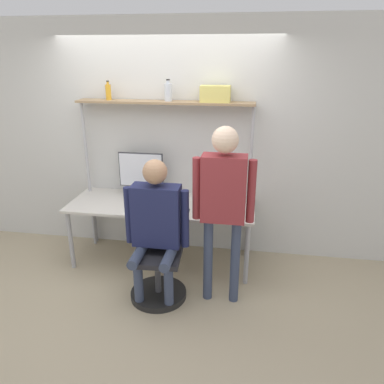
{
  "coord_description": "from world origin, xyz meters",
  "views": [
    {
      "loc": [
        0.96,
        -3.39,
        2.32
      ],
      "look_at": [
        0.43,
        -0.1,
        1.07
      ],
      "focal_mm": 35.0,
      "sensor_mm": 36.0,
      "label": 1
    }
  ],
  "objects_px": {
    "person_standing": "(224,195)",
    "bottle_clear": "(168,92)",
    "monitor": "(141,173)",
    "cell_phone": "(186,212)",
    "person_seated": "(156,220)",
    "storage_box": "(215,94)",
    "laptop": "(165,205)",
    "bottle_amber": "(108,92)",
    "office_chair": "(159,269)"
  },
  "relations": [
    {
      "from": "office_chair",
      "to": "person_seated",
      "type": "xyz_separation_m",
      "value": [
        0.0,
        -0.04,
        0.56
      ]
    },
    {
      "from": "office_chair",
      "to": "bottle_clear",
      "type": "relative_size",
      "value": 4.12
    },
    {
      "from": "office_chair",
      "to": "bottle_clear",
      "type": "bearing_deg",
      "value": 94.38
    },
    {
      "from": "person_standing",
      "to": "monitor",
      "type": "bearing_deg",
      "value": 140.52
    },
    {
      "from": "cell_phone",
      "to": "bottle_clear",
      "type": "relative_size",
      "value": 0.65
    },
    {
      "from": "person_seated",
      "to": "bottle_clear",
      "type": "bearing_deg",
      "value": 94.33
    },
    {
      "from": "laptop",
      "to": "office_chair",
      "type": "height_order",
      "value": "office_chair"
    },
    {
      "from": "cell_phone",
      "to": "bottle_amber",
      "type": "distance_m",
      "value": 1.58
    },
    {
      "from": "office_chair",
      "to": "bottle_clear",
      "type": "xyz_separation_m",
      "value": [
        -0.07,
        0.92,
        1.63
      ]
    },
    {
      "from": "monitor",
      "to": "person_standing",
      "type": "bearing_deg",
      "value": -39.48
    },
    {
      "from": "office_chair",
      "to": "bottle_clear",
      "type": "distance_m",
      "value": 1.87
    },
    {
      "from": "monitor",
      "to": "laptop",
      "type": "xyz_separation_m",
      "value": [
        0.37,
        -0.39,
        -0.22
      ]
    },
    {
      "from": "monitor",
      "to": "person_seated",
      "type": "relative_size",
      "value": 0.37
    },
    {
      "from": "monitor",
      "to": "office_chair",
      "type": "xyz_separation_m",
      "value": [
        0.4,
        -0.87,
        -0.71
      ]
    },
    {
      "from": "person_seated",
      "to": "storage_box",
      "type": "height_order",
      "value": "storage_box"
    },
    {
      "from": "person_seated",
      "to": "bottle_amber",
      "type": "distance_m",
      "value": 1.62
    },
    {
      "from": "person_standing",
      "to": "bottle_amber",
      "type": "distance_m",
      "value": 1.82
    },
    {
      "from": "laptop",
      "to": "bottle_clear",
      "type": "bearing_deg",
      "value": 94.26
    },
    {
      "from": "office_chair",
      "to": "person_seated",
      "type": "height_order",
      "value": "person_seated"
    },
    {
      "from": "person_standing",
      "to": "bottle_clear",
      "type": "height_order",
      "value": "bottle_clear"
    },
    {
      "from": "storage_box",
      "to": "monitor",
      "type": "bearing_deg",
      "value": -176.4
    },
    {
      "from": "laptop",
      "to": "bottle_clear",
      "type": "relative_size",
      "value": 1.23
    },
    {
      "from": "cell_phone",
      "to": "person_seated",
      "type": "bearing_deg",
      "value": -110.74
    },
    {
      "from": "laptop",
      "to": "person_standing",
      "type": "bearing_deg",
      "value": -34.9
    },
    {
      "from": "person_seated",
      "to": "person_standing",
      "type": "bearing_deg",
      "value": 6.22
    },
    {
      "from": "cell_phone",
      "to": "person_seated",
      "type": "height_order",
      "value": "person_seated"
    },
    {
      "from": "person_standing",
      "to": "bottle_amber",
      "type": "bearing_deg",
      "value": 146.77
    },
    {
      "from": "bottle_clear",
      "to": "storage_box",
      "type": "height_order",
      "value": "bottle_clear"
    },
    {
      "from": "laptop",
      "to": "person_seated",
      "type": "bearing_deg",
      "value": -85.61
    },
    {
      "from": "cell_phone",
      "to": "bottle_clear",
      "type": "distance_m",
      "value": 1.31
    },
    {
      "from": "person_standing",
      "to": "bottle_amber",
      "type": "xyz_separation_m",
      "value": [
        -1.37,
        0.9,
        0.79
      ]
    },
    {
      "from": "laptop",
      "to": "bottle_clear",
      "type": "xyz_separation_m",
      "value": [
        -0.03,
        0.44,
        1.14
      ]
    },
    {
      "from": "person_standing",
      "to": "bottle_clear",
      "type": "xyz_separation_m",
      "value": [
        -0.69,
        0.9,
        0.8
      ]
    },
    {
      "from": "monitor",
      "to": "cell_phone",
      "type": "bearing_deg",
      "value": -34.2
    },
    {
      "from": "bottle_amber",
      "to": "storage_box",
      "type": "xyz_separation_m",
      "value": [
        1.19,
        0.0,
        -0.0
      ]
    },
    {
      "from": "bottle_clear",
      "to": "bottle_amber",
      "type": "distance_m",
      "value": 0.68
    },
    {
      "from": "monitor",
      "to": "storage_box",
      "type": "xyz_separation_m",
      "value": [
        0.84,
        0.05,
        0.9
      ]
    },
    {
      "from": "cell_phone",
      "to": "office_chair",
      "type": "xyz_separation_m",
      "value": [
        -0.19,
        -0.46,
        -0.44
      ]
    },
    {
      "from": "person_standing",
      "to": "bottle_clear",
      "type": "distance_m",
      "value": 1.39
    },
    {
      "from": "person_seated",
      "to": "storage_box",
      "type": "xyz_separation_m",
      "value": [
        0.44,
        0.97,
        1.06
      ]
    },
    {
      "from": "person_standing",
      "to": "bottle_clear",
      "type": "bearing_deg",
      "value": 127.65
    },
    {
      "from": "office_chair",
      "to": "monitor",
      "type": "bearing_deg",
      "value": 114.91
    },
    {
      "from": "person_seated",
      "to": "bottle_amber",
      "type": "relative_size",
      "value": 6.89
    },
    {
      "from": "laptop",
      "to": "person_seated",
      "type": "height_order",
      "value": "person_seated"
    },
    {
      "from": "monitor",
      "to": "bottle_clear",
      "type": "height_order",
      "value": "bottle_clear"
    },
    {
      "from": "cell_phone",
      "to": "person_seated",
      "type": "xyz_separation_m",
      "value": [
        -0.19,
        -0.51,
        0.12
      ]
    },
    {
      "from": "person_seated",
      "to": "bottle_amber",
      "type": "bearing_deg",
      "value": 127.87
    },
    {
      "from": "person_standing",
      "to": "storage_box",
      "type": "bearing_deg",
      "value": 101.57
    },
    {
      "from": "laptop",
      "to": "bottle_amber",
      "type": "height_order",
      "value": "bottle_amber"
    },
    {
      "from": "cell_phone",
      "to": "laptop",
      "type": "bearing_deg",
      "value": 174.61
    }
  ]
}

